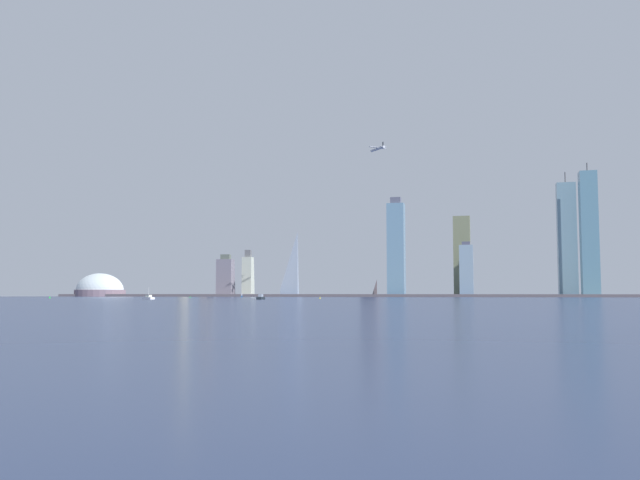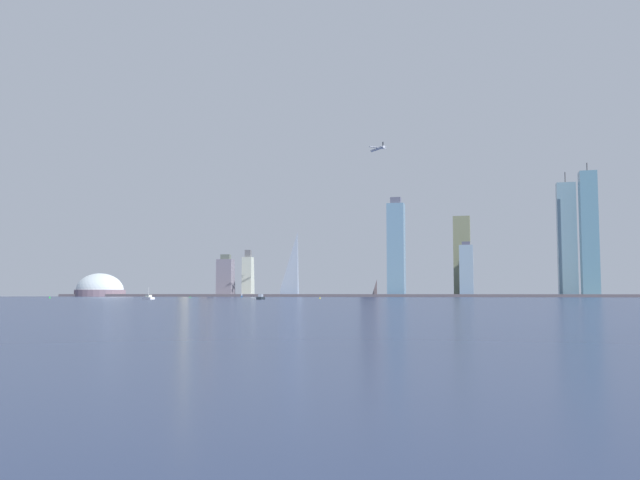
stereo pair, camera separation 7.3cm
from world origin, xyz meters
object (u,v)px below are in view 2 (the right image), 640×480
at_px(channel_buoy_2, 50,297).
at_px(skyscraper_10, 396,249).
at_px(skyscraper_2, 207,257).
at_px(boat_3, 149,298).
at_px(skyscraper_7, 291,239).
at_px(skyscraper_11, 567,240).
at_px(skyscraper_3, 370,261).
at_px(skyscraper_6, 102,272).
at_px(skyscraper_1, 198,273).
at_px(observation_tower, 185,199).
at_px(skyscraper_0, 249,275).
at_px(stadium_dome, 105,290).
at_px(skyscraper_8, 226,277).
at_px(boat_1, 242,296).
at_px(channel_buoy_0, 190,297).
at_px(channel_buoy_1, 320,298).
at_px(skyscraper_4, 589,234).
at_px(airplane, 377,149).
at_px(skyscraper_5, 466,270).
at_px(boat_0, 261,298).
at_px(skyscraper_9, 462,256).

bearing_deg(channel_buoy_2, skyscraper_10, 51.24).
xyz_separation_m(skyscraper_2, boat_3, (150.22, -448.54, -58.21)).
relative_size(skyscraper_7, skyscraper_11, 1.02).
xyz_separation_m(skyscraper_7, skyscraper_11, (393.47, -9.39, -9.09)).
bearing_deg(skyscraper_3, skyscraper_6, -176.12).
xyz_separation_m(skyscraper_1, skyscraper_6, (-161.50, -18.05, 2.29)).
xyz_separation_m(observation_tower, skyscraper_0, (102.98, 7.44, -117.73)).
bearing_deg(skyscraper_3, stadium_dome, -166.99).
relative_size(skyscraper_2, skyscraper_8, 2.02).
relative_size(skyscraper_0, boat_3, 5.66).
bearing_deg(skyscraper_8, boat_1, -62.31).
bearing_deg(boat_1, skyscraper_10, 120.16).
bearing_deg(skyscraper_10, skyscraper_0, -176.06).
xyz_separation_m(skyscraper_1, channel_buoy_0, (132.10, -304.09, -36.31)).
bearing_deg(stadium_dome, channel_buoy_1, -36.65).
distance_m(observation_tower, stadium_dome, 185.45).
bearing_deg(skyscraper_0, channel_buoy_1, -59.90).
height_order(skyscraper_4, airplane, airplane).
xyz_separation_m(stadium_dome, boat_3, (304.80, -418.75, -7.89)).
relative_size(stadium_dome, channel_buoy_2, 43.44).
xyz_separation_m(skyscraper_5, boat_1, (-255.16, -211.74, -35.50)).
height_order(boat_3, channel_buoy_1, boat_3).
relative_size(skyscraper_5, skyscraper_6, 0.98).
bearing_deg(skyscraper_5, boat_1, -140.31).
xyz_separation_m(observation_tower, stadium_dome, (-119.86, -21.71, -139.84)).
bearing_deg(stadium_dome, skyscraper_7, 11.34).
distance_m(skyscraper_7, skyscraper_8, 112.87).
relative_size(skyscraper_1, skyscraper_7, 0.43).
height_order(stadium_dome, airplane, airplane).
xyz_separation_m(skyscraper_10, channel_buoy_2, (-297.96, -371.09, -67.54)).
distance_m(skyscraper_1, skyscraper_3, 279.21).
xyz_separation_m(skyscraper_3, skyscraper_4, (302.00, -85.28, 27.09)).
height_order(skyscraper_10, boat_0, skyscraper_10).
relative_size(boat_3, channel_buoy_2, 5.80).
distance_m(skyscraper_0, boat_1, 200.34).
xyz_separation_m(skyscraper_7, airplane, (157.97, -149.41, 99.24)).
bearing_deg(skyscraper_5, skyscraper_3, 165.04).
height_order(skyscraper_0, skyscraper_7, skyscraper_7).
distance_m(observation_tower, boat_3, 500.03).
xyz_separation_m(skyscraper_5, skyscraper_6, (-584.64, 8.78, 2.22)).
xyz_separation_m(stadium_dome, channel_buoy_2, (144.17, -326.85, -8.21)).
distance_m(stadium_dome, skyscraper_10, 448.28).
bearing_deg(skyscraper_3, skyscraper_9, 1.62).
height_order(skyscraper_7, airplane, airplane).
relative_size(observation_tower, airplane, 14.54).
xyz_separation_m(skyscraper_5, skyscraper_7, (-259.17, 3.62, 49.17)).
height_order(skyscraper_0, skyscraper_2, skyscraper_2).
bearing_deg(skyscraper_1, observation_tower, -87.11).
height_order(skyscraper_11, airplane, airplane).
bearing_deg(skyscraper_11, channel_buoy_0, -147.45).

